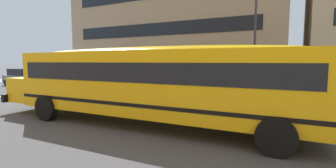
# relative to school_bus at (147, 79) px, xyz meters

# --- Properties ---
(ground_plane) EXTENTS (400.00, 400.00, 0.00)m
(ground_plane) POSITION_rel_school_bus_xyz_m (1.47, 1.45, -1.71)
(ground_plane) COLOR #4C4C4F
(sidewalk_far) EXTENTS (120.00, 3.00, 0.01)m
(sidewalk_far) POSITION_rel_school_bus_xyz_m (1.47, 9.30, -1.70)
(sidewalk_far) COLOR gray
(sidewalk_far) RESTS_ON ground_plane
(lane_centreline) EXTENTS (110.00, 0.16, 0.01)m
(lane_centreline) POSITION_rel_school_bus_xyz_m (1.47, 1.45, -1.70)
(lane_centreline) COLOR silver
(lane_centreline) RESTS_ON ground_plane
(school_bus) EXTENTS (12.88, 3.05, 2.87)m
(school_bus) POSITION_rel_school_bus_xyz_m (0.00, 0.00, 0.00)
(school_bus) COLOR yellow
(school_bus) RESTS_ON ground_plane
(parked_car_white_mid_block) EXTENTS (3.92, 1.91, 1.64)m
(parked_car_white_mid_block) POSITION_rel_school_bus_xyz_m (-8.47, 6.39, -0.86)
(parked_car_white_mid_block) COLOR silver
(parked_car_white_mid_block) RESTS_ON ground_plane
(parked_car_grey_far_corner) EXTENTS (3.96, 2.00, 1.64)m
(parked_car_grey_far_corner) POSITION_rel_school_bus_xyz_m (-18.27, 6.68, -0.86)
(parked_car_grey_far_corner) COLOR gray
(parked_car_grey_far_corner) RESTS_ON ground_plane
(street_lamp) EXTENTS (0.44, 0.44, 6.80)m
(street_lamp) POSITION_rel_school_bus_xyz_m (2.70, 8.60, 2.61)
(street_lamp) COLOR #38383D
(street_lamp) RESTS_ON ground_plane
(apartment_block_far_left) EXTENTS (20.62, 12.08, 16.50)m
(apartment_block_far_left) POSITION_rel_school_bus_xyz_m (-5.73, 16.81, 6.54)
(apartment_block_far_left) COLOR tan
(apartment_block_far_left) RESTS_ON ground_plane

